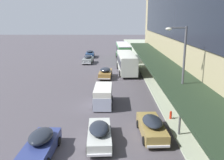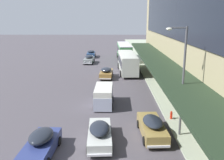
{
  "view_description": "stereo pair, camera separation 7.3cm",
  "coord_description": "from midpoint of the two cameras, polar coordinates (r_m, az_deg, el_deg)",
  "views": [
    {
      "loc": [
        1.37,
        -10.5,
        8.71
      ],
      "look_at": [
        1.29,
        16.55,
        1.91
      ],
      "focal_mm": 40.0,
      "sensor_mm": 36.0,
      "label": 1
    },
    {
      "loc": [
        1.44,
        -10.5,
        8.71
      ],
      "look_at": [
        1.29,
        16.55,
        1.91
      ],
      "focal_mm": 40.0,
      "sensor_mm": 36.0,
      "label": 2
    }
  ],
  "objects": [
    {
      "name": "sedan_second_mid",
      "position": [
        36.87,
        -1.26,
        1.69
      ],
      "size": [
        2.04,
        4.68,
        1.58
      ],
      "color": "olive",
      "rests_on": "ground"
    },
    {
      "name": "sedan_trailing_near",
      "position": [
        17.22,
        -15.82,
        -13.88
      ],
      "size": [
        1.96,
        4.66,
        1.6
      ],
      "color": "navy",
      "rests_on": "ground"
    },
    {
      "name": "sedan_lead_near",
      "position": [
        18.06,
        -2.72,
        -12.08
      ],
      "size": [
        1.9,
        4.78,
        1.51
      ],
      "color": "beige",
      "rests_on": "ground"
    },
    {
      "name": "sedan_second_near",
      "position": [
        56.56,
        -4.78,
        6.0
      ],
      "size": [
        2.02,
        4.75,
        1.54
      ],
      "color": "navy",
      "rests_on": "ground"
    },
    {
      "name": "street_lamp",
      "position": [
        18.36,
        15.69,
        1.05
      ],
      "size": [
        1.5,
        0.28,
        7.98
      ],
      "color": "#4C4C51",
      "rests_on": "sidewalk_kerb"
    },
    {
      "name": "fire_hydrant",
      "position": [
        22.43,
        13.49,
        -7.79
      ],
      "size": [
        0.2,
        0.4,
        0.7
      ],
      "color": "red",
      "rests_on": "sidewalk_kerb"
    },
    {
      "name": "sedan_far_back",
      "position": [
        48.94,
        -5.25,
        4.74
      ],
      "size": [
        2.02,
        4.51,
        1.58
      ],
      "color": "gray",
      "rests_on": "ground"
    },
    {
      "name": "sedan_lead_mid",
      "position": [
        19.26,
        9.24,
        -10.44
      ],
      "size": [
        1.94,
        4.89,
        1.55
      ],
      "color": "olive",
      "rests_on": "ground"
    },
    {
      "name": "transit_bus_kerbside_front",
      "position": [
        40.26,
        3.61,
        4.18
      ],
      "size": [
        2.99,
        10.0,
        3.09
      ],
      "color": "beige",
      "rests_on": "ground"
    },
    {
      "name": "vw_van",
      "position": [
        25.34,
        -1.82,
        -3.37
      ],
      "size": [
        1.96,
        4.58,
        1.96
      ],
      "color": "#AFB6CE",
      "rests_on": "ground"
    },
    {
      "name": "transit_bus_kerbside_rear",
      "position": [
        52.24,
        2.83,
        6.65
      ],
      "size": [
        2.9,
        11.17,
        3.38
      ],
      "color": "#4E9857",
      "rests_on": "ground"
    }
  ]
}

